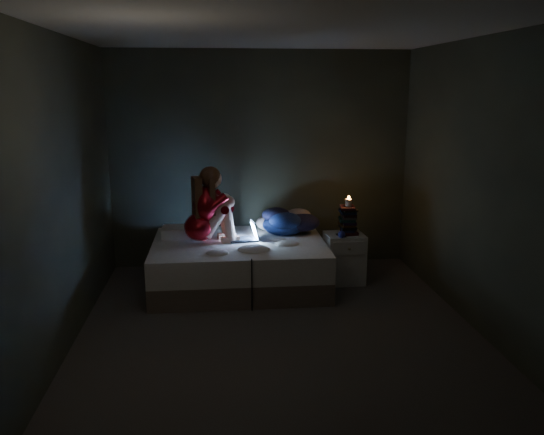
{
  "coord_description": "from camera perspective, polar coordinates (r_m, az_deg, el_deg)",
  "views": [
    {
      "loc": [
        -0.52,
        -4.74,
        2.16
      ],
      "look_at": [
        0.05,
        1.0,
        0.8
      ],
      "focal_mm": 36.47,
      "sensor_mm": 36.0,
      "label": 1
    }
  ],
  "objects": [
    {
      "name": "floor",
      "position": [
        5.24,
        0.55,
        -11.21
      ],
      "size": [
        3.6,
        3.8,
        0.02
      ],
      "primitive_type": "cube",
      "color": "#3E3835",
      "rests_on": "ground"
    },
    {
      "name": "nightstand",
      "position": [
        6.31,
        7.44,
        -4.16
      ],
      "size": [
        0.44,
        0.39,
        0.56
      ],
      "primitive_type": "cube",
      "rotation": [
        0.0,
        0.0,
        0.04
      ],
      "color": "silver",
      "rests_on": "ground"
    },
    {
      "name": "ceiling",
      "position": [
        4.79,
        0.62,
        18.67
      ],
      "size": [
        3.6,
        3.8,
        0.02
      ],
      "primitive_type": "cube",
      "color": "silver",
      "rests_on": "ground"
    },
    {
      "name": "book_stack",
      "position": [
        6.22,
        7.86,
        -0.21
      ],
      "size": [
        0.19,
        0.25,
        0.32
      ],
      "primitive_type": null,
      "color": "black",
      "rests_on": "nightstand"
    },
    {
      "name": "clothes_pile",
      "position": [
        6.35,
        1.28,
        -0.26
      ],
      "size": [
        0.65,
        0.59,
        0.32
      ],
      "primitive_type": null,
      "rotation": [
        0.0,
        0.0,
        -0.37
      ],
      "color": "navy",
      "rests_on": "bed"
    },
    {
      "name": "wall_back",
      "position": [
        6.72,
        -1.2,
        5.92
      ],
      "size": [
        3.6,
        0.02,
        2.6
      ],
      "primitive_type": "cube",
      "color": "#2C2F28",
      "rests_on": "ground"
    },
    {
      "name": "wall_left",
      "position": [
        4.98,
        -20.6,
        2.48
      ],
      "size": [
        0.02,
        3.8,
        2.6
      ],
      "primitive_type": "cube",
      "color": "#2C2F28",
      "rests_on": "ground"
    },
    {
      "name": "candle",
      "position": [
        6.17,
        7.92,
        1.61
      ],
      "size": [
        0.07,
        0.07,
        0.08
      ],
      "primitive_type": "cylinder",
      "color": "beige",
      "rests_on": "book_stack"
    },
    {
      "name": "wall_right",
      "position": [
        5.35,
        20.28,
        3.19
      ],
      "size": [
        0.02,
        3.8,
        2.6
      ],
      "primitive_type": "cube",
      "color": "#2C2F28",
      "rests_on": "ground"
    },
    {
      "name": "bed",
      "position": [
        6.14,
        -3.41,
        -4.79
      ],
      "size": [
        1.87,
        1.4,
        0.51
      ],
      "primitive_type": null,
      "color": "beige",
      "rests_on": "ground"
    },
    {
      "name": "phone",
      "position": [
        6.15,
        7.1,
        -1.83
      ],
      "size": [
        0.09,
        0.15,
        0.01
      ],
      "primitive_type": "cube",
      "rotation": [
        0.0,
        0.0,
        0.13
      ],
      "color": "black",
      "rests_on": "nightstand"
    },
    {
      "name": "wall_front",
      "position": [
        3.0,
        4.57,
        -3.45
      ],
      "size": [
        3.6,
        0.02,
        2.6
      ],
      "primitive_type": "cube",
      "color": "#2C2F28",
      "rests_on": "ground"
    },
    {
      "name": "blue_orb",
      "position": [
        6.05,
        7.13,
        -1.74
      ],
      "size": [
        0.08,
        0.08,
        0.08
      ],
      "primitive_type": "sphere",
      "color": "navy",
      "rests_on": "nightstand"
    },
    {
      "name": "laptop",
      "position": [
        6.08,
        -3.01,
        -1.37
      ],
      "size": [
        0.35,
        0.27,
        0.22
      ],
      "primitive_type": null,
      "rotation": [
        0.0,
        0.0,
        0.16
      ],
      "color": "black",
      "rests_on": "bed"
    },
    {
      "name": "pillow",
      "position": [
        6.3,
        -9.43,
        -1.49
      ],
      "size": [
        0.41,
        0.29,
        0.12
      ],
      "primitive_type": "cube",
      "color": "white",
      "rests_on": "bed"
    },
    {
      "name": "woman",
      "position": [
        5.96,
        -7.54,
        1.27
      ],
      "size": [
        0.58,
        0.45,
        0.84
      ],
      "primitive_type": null,
      "rotation": [
        0.0,
        0.0,
        0.23
      ],
      "color": "#710501",
      "rests_on": "bed"
    }
  ]
}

